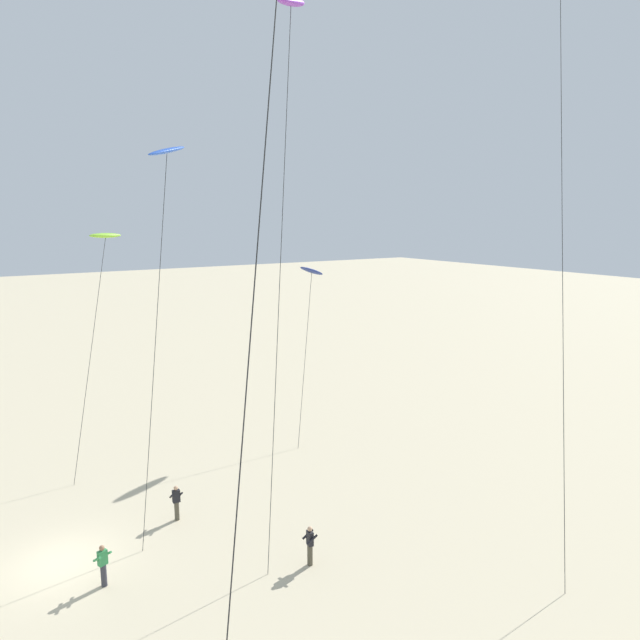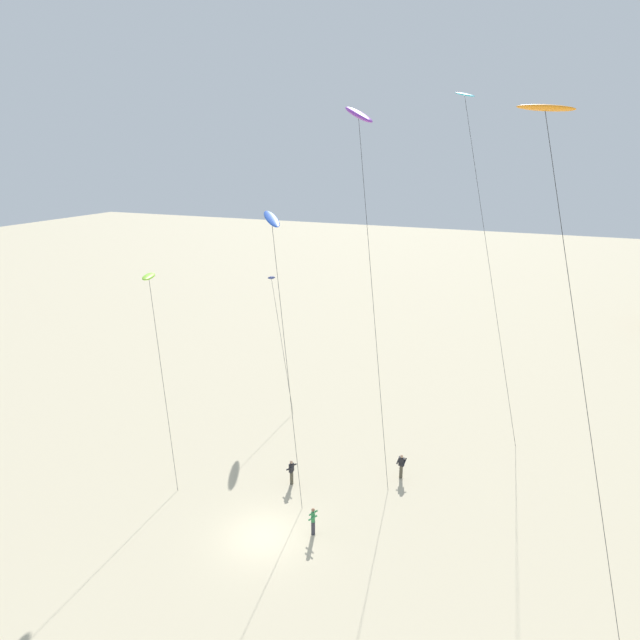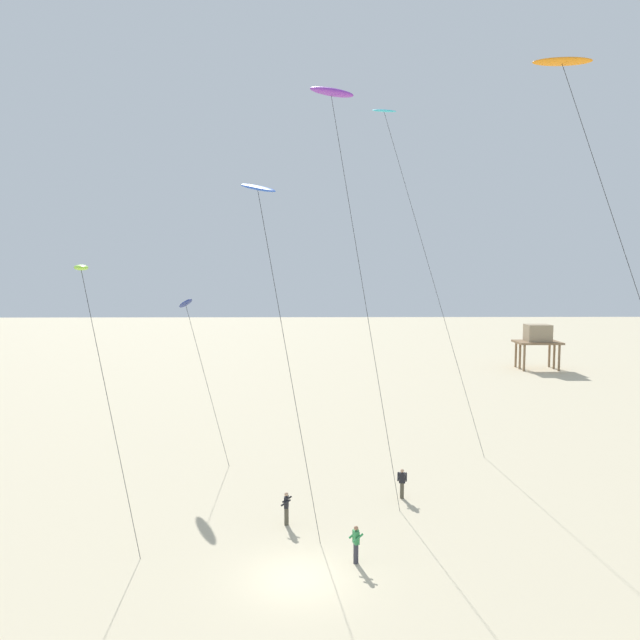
{
  "view_description": "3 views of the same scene",
  "coord_description": "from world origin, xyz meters",
  "px_view_note": "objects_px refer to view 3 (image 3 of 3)",
  "views": [
    {
      "loc": [
        23.22,
        -2.41,
        13.76
      ],
      "look_at": [
        1.45,
        11.59,
        9.08
      ],
      "focal_mm": 31.85,
      "sensor_mm": 36.0,
      "label": 1
    },
    {
      "loc": [
        12.63,
        -22.31,
        20.33
      ],
      "look_at": [
        -2.67,
        14.65,
        8.01
      ],
      "focal_mm": 30.8,
      "sensor_mm": 36.0,
      "label": 2
    },
    {
      "loc": [
        0.59,
        -23.59,
        12.77
      ],
      "look_at": [
        1.1,
        13.01,
        9.55
      ],
      "focal_mm": 33.48,
      "sensor_mm": 36.0,
      "label": 3
    }
  ],
  "objects_px": {
    "kite_navy": "(186,305)",
    "kite_lime": "(82,271)",
    "kite_flyer_furthest": "(286,507)",
    "stilt_house": "(538,337)",
    "kite_orange": "(565,70)",
    "kite_flyer_middle": "(402,483)",
    "kite_blue": "(258,192)",
    "kite_purple": "(331,94)",
    "kite_cyan": "(387,123)",
    "kite_flyer_nearest": "(356,543)"
  },
  "relations": [
    {
      "from": "kite_navy",
      "to": "kite_lime",
      "type": "bearing_deg",
      "value": -100.73
    },
    {
      "from": "kite_flyer_furthest",
      "to": "stilt_house",
      "type": "relative_size",
      "value": 0.29
    },
    {
      "from": "kite_navy",
      "to": "kite_orange",
      "type": "distance_m",
      "value": 26.44
    },
    {
      "from": "kite_flyer_middle",
      "to": "kite_flyer_furthest",
      "type": "distance_m",
      "value": 7.11
    },
    {
      "from": "kite_navy",
      "to": "kite_lime",
      "type": "distance_m",
      "value": 12.65
    },
    {
      "from": "kite_orange",
      "to": "kite_flyer_middle",
      "type": "xyz_separation_m",
      "value": [
        -6.46,
        4.37,
        -20.81
      ]
    },
    {
      "from": "kite_blue",
      "to": "kite_purple",
      "type": "xyz_separation_m",
      "value": [
        3.69,
        4.2,
        5.81
      ]
    },
    {
      "from": "kite_navy",
      "to": "kite_orange",
      "type": "relative_size",
      "value": 0.48
    },
    {
      "from": "kite_lime",
      "to": "kite_flyer_furthest",
      "type": "distance_m",
      "value": 15.18
    },
    {
      "from": "kite_cyan",
      "to": "kite_flyer_furthest",
      "type": "relative_size",
      "value": 14.73
    },
    {
      "from": "kite_flyer_middle",
      "to": "kite_flyer_furthest",
      "type": "relative_size",
      "value": 1.0
    },
    {
      "from": "kite_flyer_furthest",
      "to": "kite_navy",
      "type": "bearing_deg",
      "value": 121.5
    },
    {
      "from": "kite_flyer_furthest",
      "to": "kite_flyer_middle",
      "type": "bearing_deg",
      "value": 28.09
    },
    {
      "from": "kite_flyer_middle",
      "to": "kite_navy",
      "type": "bearing_deg",
      "value": 147.76
    },
    {
      "from": "kite_flyer_nearest",
      "to": "kite_lime",
      "type": "bearing_deg",
      "value": 164.2
    },
    {
      "from": "kite_blue",
      "to": "kite_flyer_middle",
      "type": "xyz_separation_m",
      "value": [
        7.59,
        2.62,
        -15.55
      ]
    },
    {
      "from": "kite_cyan",
      "to": "kite_blue",
      "type": "xyz_separation_m",
      "value": [
        -8.17,
        -15.33,
        -6.94
      ]
    },
    {
      "from": "kite_flyer_nearest",
      "to": "kite_purple",
      "type": "bearing_deg",
      "value": 95.18
    },
    {
      "from": "kite_cyan",
      "to": "kite_orange",
      "type": "distance_m",
      "value": 18.15
    },
    {
      "from": "kite_cyan",
      "to": "kite_flyer_middle",
      "type": "bearing_deg",
      "value": -92.61
    },
    {
      "from": "stilt_house",
      "to": "kite_cyan",
      "type": "bearing_deg",
      "value": -127.95
    },
    {
      "from": "kite_flyer_middle",
      "to": "stilt_house",
      "type": "distance_m",
      "value": 48.23
    },
    {
      "from": "kite_cyan",
      "to": "kite_purple",
      "type": "xyz_separation_m",
      "value": [
        -4.48,
        -11.13,
        -1.13
      ]
    },
    {
      "from": "kite_orange",
      "to": "kite_lime",
      "type": "relative_size",
      "value": 1.73
    },
    {
      "from": "kite_orange",
      "to": "kite_flyer_nearest",
      "type": "xyz_separation_m",
      "value": [
        -9.56,
        -2.89,
        -20.81
      ]
    },
    {
      "from": "kite_flyer_nearest",
      "to": "kite_flyer_furthest",
      "type": "height_order",
      "value": "same"
    },
    {
      "from": "kite_flyer_middle",
      "to": "stilt_house",
      "type": "height_order",
      "value": "stilt_house"
    },
    {
      "from": "kite_navy",
      "to": "kite_lime",
      "type": "height_order",
      "value": "kite_lime"
    },
    {
      "from": "kite_lime",
      "to": "kite_blue",
      "type": "bearing_deg",
      "value": 7.05
    },
    {
      "from": "kite_orange",
      "to": "stilt_house",
      "type": "distance_m",
      "value": 52.45
    },
    {
      "from": "kite_flyer_middle",
      "to": "kite_orange",
      "type": "bearing_deg",
      "value": -34.09
    },
    {
      "from": "kite_navy",
      "to": "kite_blue",
      "type": "distance_m",
      "value": 14.1
    },
    {
      "from": "kite_cyan",
      "to": "kite_orange",
      "type": "bearing_deg",
      "value": -71.0
    },
    {
      "from": "kite_blue",
      "to": "kite_purple",
      "type": "bearing_deg",
      "value": 48.73
    },
    {
      "from": "stilt_house",
      "to": "kite_purple",
      "type": "bearing_deg",
      "value": -124.07
    },
    {
      "from": "kite_orange",
      "to": "stilt_house",
      "type": "bearing_deg",
      "value": 69.9
    },
    {
      "from": "kite_flyer_furthest",
      "to": "kite_orange",
      "type": "bearing_deg",
      "value": -4.61
    },
    {
      "from": "kite_blue",
      "to": "kite_flyer_nearest",
      "type": "distance_m",
      "value": 16.84
    },
    {
      "from": "kite_blue",
      "to": "kite_lime",
      "type": "bearing_deg",
      "value": -172.95
    },
    {
      "from": "kite_cyan",
      "to": "kite_flyer_middle",
      "type": "height_order",
      "value": "kite_cyan"
    },
    {
      "from": "kite_flyer_nearest",
      "to": "kite_flyer_furthest",
      "type": "relative_size",
      "value": 1.0
    },
    {
      "from": "kite_blue",
      "to": "kite_cyan",
      "type": "bearing_deg",
      "value": 61.95
    },
    {
      "from": "kite_navy",
      "to": "kite_flyer_nearest",
      "type": "xyz_separation_m",
      "value": [
        10.46,
        -15.82,
        -9.36
      ]
    },
    {
      "from": "kite_cyan",
      "to": "kite_lime",
      "type": "height_order",
      "value": "kite_cyan"
    },
    {
      "from": "kite_flyer_furthest",
      "to": "kite_flyer_nearest",
      "type": "bearing_deg",
      "value": -51.0
    },
    {
      "from": "kite_flyer_nearest",
      "to": "kite_flyer_furthest",
      "type": "bearing_deg",
      "value": 129.0
    },
    {
      "from": "kite_navy",
      "to": "stilt_house",
      "type": "distance_m",
      "value": 50.28
    },
    {
      "from": "kite_blue",
      "to": "kite_lime",
      "type": "relative_size",
      "value": 1.32
    },
    {
      "from": "kite_flyer_furthest",
      "to": "kite_purple",
      "type": "bearing_deg",
      "value": 64.33
    },
    {
      "from": "kite_lime",
      "to": "kite_flyer_middle",
      "type": "bearing_deg",
      "value": 12.93
    }
  ]
}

